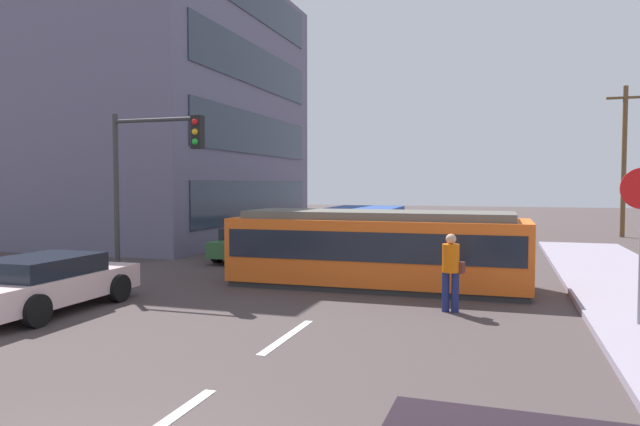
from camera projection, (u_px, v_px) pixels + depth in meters
The scene contains 13 objects.
ground_plane at pixel (346, 295), 13.95m from camera, with size 120.00×120.00×0.00m, color #453939.
lane_stripe_2 at pixel (287, 336), 10.15m from camera, with size 0.16×2.40×0.01m, color silver.
lane_stripe_3 at pixel (399, 258), 21.03m from camera, with size 0.16×2.40×0.01m, color silver.
lane_stripe_4 at pixel (421, 242), 26.74m from camera, with size 0.16×2.40×0.01m, color silver.
corner_building at pixel (130, 113), 29.40m from camera, with size 14.38×14.76×12.80m.
streetcar_tram at pixel (377, 247), 15.13m from camera, with size 7.75×2.58×2.01m.
city_bus at pixel (361, 230), 20.82m from camera, with size 2.67×5.19×1.86m.
pedestrian_crossing at pixel (451, 268), 12.09m from camera, with size 0.48×0.36×1.67m.
parked_sedan_mid at pixel (46, 282), 12.18m from camera, with size 1.99×4.15×1.19m.
parked_sedan_far at pixel (256, 242), 20.54m from camera, with size 2.10×4.09×1.19m.
parked_sedan_furthest at pixel (310, 230), 26.43m from camera, with size 2.03×4.34×1.19m.
traffic_light_mast at pixel (151, 165), 14.91m from camera, with size 2.69×0.33×4.59m.
utility_pole_far at pixel (624, 158), 29.19m from camera, with size 1.80×0.24×7.74m.
Camera 1 is at (3.61, -3.37, 2.71)m, focal length 32.00 mm.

